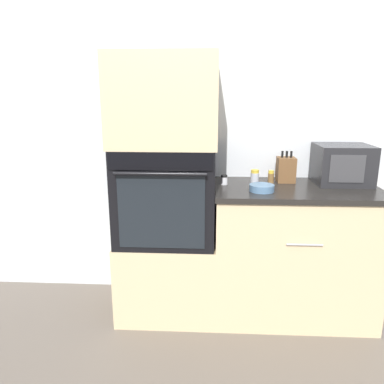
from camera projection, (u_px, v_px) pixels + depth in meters
ground_plane at (214, 333)px, 2.47m from camera, size 12.00×12.00×0.00m
wall_back at (217, 133)px, 2.76m from camera, size 8.00×0.05×2.50m
oven_cabinet_base at (168, 272)px, 2.71m from camera, size 0.67×0.60×0.56m
wall_oven at (167, 192)px, 2.55m from camera, size 0.65×0.64×0.64m
oven_cabinet_upper at (165, 101)px, 2.40m from camera, size 0.67×0.60×0.57m
counter_unit at (292, 251)px, 2.61m from camera, size 1.10×0.63×0.93m
microwave at (342, 164)px, 2.57m from camera, size 0.36×0.33×0.27m
knife_block at (286, 169)px, 2.63m from camera, size 0.12×0.12×0.22m
bowl at (262, 188)px, 2.39m from camera, size 0.16×0.16×0.04m
condiment_jar_near at (255, 177)px, 2.59m from camera, size 0.06×0.06×0.10m
condiment_jar_mid at (271, 177)px, 2.59m from camera, size 0.04×0.04×0.09m
condiment_jar_far at (224, 180)px, 2.56m from camera, size 0.05×0.05×0.07m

